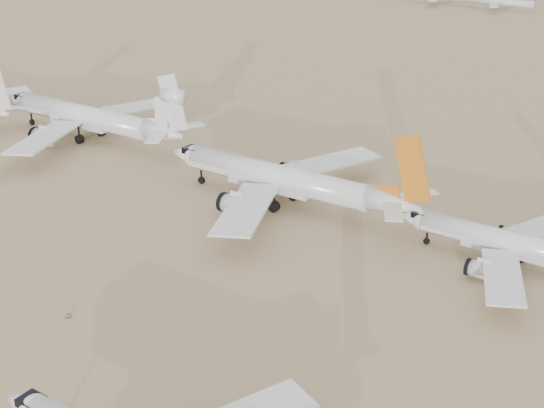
% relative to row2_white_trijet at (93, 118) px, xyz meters
% --- Properties ---
extents(row2_gold_tail, '(41.82, 40.90, 14.89)m').
position_rel_row2_white_trijet_xyz_m(row2_gold_tail, '(107.74, -7.62, -1.76)').
color(row2_gold_tail, white).
rests_on(row2_gold_tail, ground).
extents(row2_orange_tail, '(55.16, 53.96, 19.68)m').
position_rel_row2_white_trijet_xyz_m(row2_orange_tail, '(61.67, -7.47, -0.40)').
color(row2_orange_tail, white).
rests_on(row2_orange_tail, ground).
extents(row2_white_trijet, '(57.73, 56.42, 20.46)m').
position_rel_row2_white_trijet_xyz_m(row2_white_trijet, '(0.00, 0.00, 0.00)').
color(row2_white_trijet, white).
rests_on(row2_white_trijet, ground).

